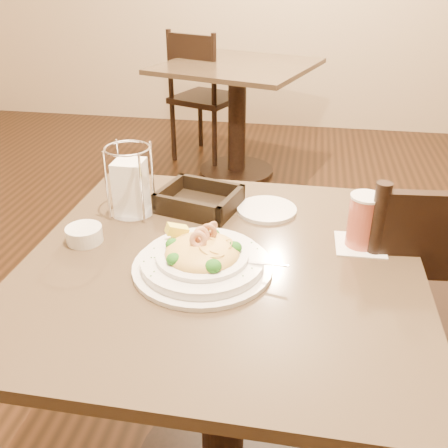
% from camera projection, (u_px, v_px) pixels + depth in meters
% --- Properties ---
extents(main_table, '(0.90, 0.90, 0.75)m').
position_uv_depth(main_table, '(223.00, 338.00, 1.26)').
color(main_table, black).
rests_on(main_table, ground).
extents(background_table, '(1.12, 1.12, 0.75)m').
position_uv_depth(background_table, '(237.00, 101.00, 3.31)').
color(background_table, black).
rests_on(background_table, ground).
extents(dining_chair_near, '(0.46, 0.46, 0.93)m').
position_uv_depth(dining_chair_near, '(417.00, 308.00, 1.40)').
color(dining_chair_near, black).
rests_on(dining_chair_near, ground).
extents(dining_chair_far, '(0.54, 0.54, 0.93)m').
position_uv_depth(dining_chair_far, '(203.00, 93.00, 3.56)').
color(dining_chair_far, black).
rests_on(dining_chair_far, ground).
extents(pasta_bowl, '(0.35, 0.31, 0.10)m').
position_uv_depth(pasta_bowl, '(202.00, 258.00, 1.10)').
color(pasta_bowl, white).
rests_on(pasta_bowl, main_table).
extents(drink_glass, '(0.12, 0.12, 0.13)m').
position_uv_depth(drink_glass, '(363.00, 221.00, 1.17)').
color(drink_glass, white).
rests_on(drink_glass, main_table).
extents(bread_basket, '(0.24, 0.21, 0.06)m').
position_uv_depth(bread_basket, '(199.00, 201.00, 1.37)').
color(bread_basket, black).
rests_on(bread_basket, main_table).
extents(napkin_caddy, '(0.12, 0.12, 0.19)m').
position_uv_depth(napkin_caddy, '(131.00, 186.00, 1.31)').
color(napkin_caddy, silver).
rests_on(napkin_caddy, main_table).
extents(side_plate, '(0.20, 0.20, 0.01)m').
position_uv_depth(side_plate, '(267.00, 210.00, 1.36)').
color(side_plate, white).
rests_on(side_plate, main_table).
extents(butter_ramekin, '(0.10, 0.10, 0.04)m').
position_uv_depth(butter_ramekin, '(84.00, 234.00, 1.21)').
color(butter_ramekin, white).
rests_on(butter_ramekin, main_table).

